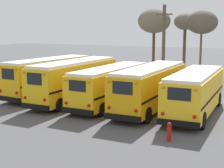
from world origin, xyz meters
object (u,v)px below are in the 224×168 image
utility_pole (164,43)px  bare_tree_3 (185,23)px  bare_tree_0 (202,23)px  bare_tree_2 (154,21)px  fire_hydrant (169,132)px  school_bus_0 (49,76)px  school_bus_1 (75,79)px  school_bus_3 (151,86)px  school_bus_2 (111,84)px  school_bus_4 (195,91)px

utility_pole → bare_tree_3: (0.39, 6.85, 2.25)m
utility_pole → bare_tree_0: 5.63m
bare_tree_2 → fire_hydrant: size_ratio=7.97×
school_bus_0 → bare_tree_2: bare_tree_2 is taller
school_bus_1 → school_bus_3: size_ratio=0.99×
fire_hydrant → school_bus_2: bearing=136.6°
school_bus_2 → school_bus_4: size_ratio=1.04×
bare_tree_2 → fire_hydrant: bearing=-67.4°
school_bus_1 → bare_tree_2: bare_tree_2 is taller
school_bus_1 → utility_pole: utility_pole is taller
school_bus_3 → fire_hydrant: bearing=-61.2°
bare_tree_2 → bare_tree_3: bare_tree_2 is taller
school_bus_1 → bare_tree_3: size_ratio=1.31×
school_bus_0 → bare_tree_3: 20.11m
school_bus_3 → bare_tree_0: bearing=90.7°
fire_hydrant → school_bus_1: bearing=148.2°
school_bus_0 → fire_hydrant: size_ratio=9.54×
school_bus_3 → bare_tree_0: size_ratio=1.29×
school_bus_2 → school_bus_3: (3.29, -0.03, 0.11)m
bare_tree_3 → fire_hydrant: bare_tree_3 is taller
school_bus_0 → bare_tree_0: 18.91m
school_bus_1 → fire_hydrant: school_bus_1 is taller
school_bus_4 → utility_pole: size_ratio=1.13×
school_bus_0 → school_bus_2: school_bus_0 is taller
school_bus_0 → utility_pole: size_ratio=1.17×
school_bus_2 → school_bus_3: size_ratio=0.97×
bare_tree_2 → school_bus_1: bearing=-93.3°
bare_tree_3 → bare_tree_2: bearing=-129.9°
school_bus_0 → school_bus_2: size_ratio=1.00×
school_bus_1 → bare_tree_0: bare_tree_0 is taller
utility_pole → fire_hydrant: (6.75, -18.56, -3.79)m
school_bus_2 → utility_pole: (0.05, 12.14, 2.68)m
school_bus_4 → bare_tree_2: (-8.97, 15.71, 5.09)m
school_bus_0 → bare_tree_0: (9.69, 15.53, 4.77)m
school_bus_1 → utility_pole: size_ratio=1.21×
bare_tree_3 → bare_tree_0: bearing=-45.4°
bare_tree_0 → bare_tree_3: bare_tree_0 is taller
school_bus_4 → bare_tree_3: bare_tree_3 is taller
school_bus_1 → fire_hydrant: size_ratio=9.84×
school_bus_4 → utility_pole: (-6.54, 12.24, 2.65)m
school_bus_3 → bare_tree_2: (-5.68, 15.65, 5.00)m
school_bus_1 → school_bus_3: school_bus_1 is taller
school_bus_2 → bare_tree_0: bearing=79.2°
school_bus_1 → school_bus_4: school_bus_1 is taller
bare_tree_0 → bare_tree_2: bare_tree_2 is taller
utility_pole → fire_hydrant: utility_pole is taller
school_bus_4 → bare_tree_0: bare_tree_0 is taller
utility_pole → school_bus_1: bearing=-105.2°
school_bus_1 → utility_pole: (3.34, 12.31, 2.50)m
utility_pole → bare_tree_3: utility_pole is taller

